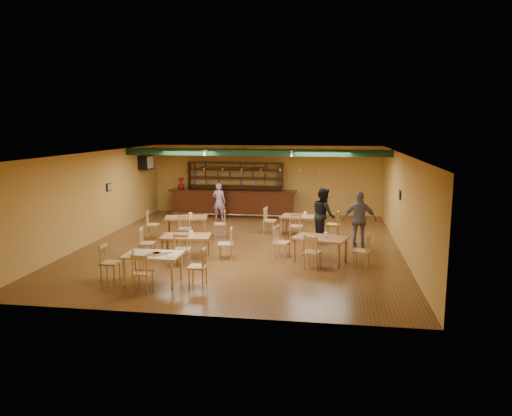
% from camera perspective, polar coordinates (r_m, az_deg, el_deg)
% --- Properties ---
extents(floor, '(12.00, 12.00, 0.00)m').
position_cam_1_polar(floor, '(15.99, -1.66, -4.39)').
color(floor, brown).
rests_on(floor, ground).
extents(ceiling_beam, '(10.00, 0.30, 0.25)m').
position_cam_1_polar(ceiling_beam, '(18.31, -0.13, 6.48)').
color(ceiling_beam, black).
rests_on(ceiling_beam, ceiling).
extents(track_rail_left, '(0.05, 2.50, 0.05)m').
position_cam_1_polar(track_rail_left, '(19.24, -5.20, 6.80)').
color(track_rail_left, white).
rests_on(track_rail_left, ceiling).
extents(track_rail_right, '(0.05, 2.50, 0.05)m').
position_cam_1_polar(track_rail_right, '(18.74, 4.41, 6.74)').
color(track_rail_right, white).
rests_on(track_rail_right, ceiling).
extents(ac_unit, '(0.34, 0.70, 0.48)m').
position_cam_1_polar(ac_unit, '(20.95, -12.68, 5.22)').
color(ac_unit, white).
rests_on(ac_unit, wall_left).
extents(picture_left, '(0.04, 0.34, 0.28)m').
position_cam_1_polar(picture_left, '(18.15, -16.75, 2.34)').
color(picture_left, black).
rests_on(picture_left, wall_left).
extents(picture_right, '(0.04, 0.34, 0.28)m').
position_cam_1_polar(picture_right, '(16.07, 16.37, 1.47)').
color(picture_right, black).
rests_on(picture_right, wall_right).
extents(bar_counter, '(5.46, 0.85, 1.13)m').
position_cam_1_polar(bar_counter, '(21.09, -2.74, 0.58)').
color(bar_counter, black).
rests_on(bar_counter, ground).
extents(back_bar_hutch, '(4.23, 0.40, 2.28)m').
position_cam_1_polar(back_bar_hutch, '(21.62, -2.42, 2.35)').
color(back_bar_hutch, black).
rests_on(back_bar_hutch, ground).
extents(poinsettia, '(0.36, 0.36, 0.50)m').
position_cam_1_polar(poinsettia, '(21.54, -8.72, 2.86)').
color(poinsettia, '#A20F16').
rests_on(poinsettia, bar_counter).
extents(dining_table_a, '(1.59, 1.15, 0.72)m').
position_cam_1_polar(dining_table_a, '(17.27, -8.10, -2.20)').
color(dining_table_a, '#9C6737').
rests_on(dining_table_a, ground).
extents(dining_table_b, '(1.51, 1.05, 0.70)m').
position_cam_1_polar(dining_table_b, '(17.49, 5.22, -2.04)').
color(dining_table_b, '#9C6737').
rests_on(dining_table_b, ground).
extents(dining_table_c, '(1.49, 1.00, 0.70)m').
position_cam_1_polar(dining_table_c, '(14.49, -8.13, -4.53)').
color(dining_table_c, '#9C6737').
rests_on(dining_table_c, ground).
extents(dining_table_d, '(1.66, 1.27, 0.73)m').
position_cam_1_polar(dining_table_d, '(14.13, 7.48, -4.81)').
color(dining_table_d, '#9C6737').
rests_on(dining_table_d, ground).
extents(near_table, '(1.37, 0.89, 0.73)m').
position_cam_1_polar(near_table, '(12.49, -11.87, -6.87)').
color(near_table, beige).
rests_on(near_table, ground).
extents(pizza_tray, '(0.49, 0.49, 0.01)m').
position_cam_1_polar(pizza_tray, '(12.35, -11.50, -5.23)').
color(pizza_tray, silver).
rests_on(pizza_tray, near_table).
extents(parmesan_shaker, '(0.07, 0.07, 0.11)m').
position_cam_1_polar(parmesan_shaker, '(12.40, -14.08, -5.05)').
color(parmesan_shaker, '#EAE5C6').
rests_on(parmesan_shaker, near_table).
extents(napkin_stack, '(0.25, 0.23, 0.03)m').
position_cam_1_polar(napkin_stack, '(12.45, -10.13, -5.04)').
color(napkin_stack, white).
rests_on(napkin_stack, near_table).
extents(pizza_server, '(0.32, 0.25, 0.00)m').
position_cam_1_polar(pizza_server, '(12.35, -10.78, -5.17)').
color(pizza_server, silver).
rests_on(pizza_server, pizza_tray).
extents(side_plate, '(0.22, 0.22, 0.01)m').
position_cam_1_polar(side_plate, '(12.03, -9.84, -5.59)').
color(side_plate, white).
rests_on(side_plate, near_table).
extents(patron_bar, '(0.59, 0.43, 1.52)m').
position_cam_1_polar(patron_bar, '(20.34, -4.32, 0.79)').
color(patron_bar, '#9E54B6').
rests_on(patron_bar, ground).
extents(patron_right_a, '(0.96, 1.07, 1.83)m').
position_cam_1_polar(patron_right_a, '(16.57, 7.85, -0.75)').
color(patron_right_a, black).
rests_on(patron_right_a, ground).
extents(patron_right_b, '(1.09, 0.54, 1.79)m').
position_cam_1_polar(patron_right_b, '(16.00, 11.98, -1.31)').
color(patron_right_b, slate).
rests_on(patron_right_b, ground).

